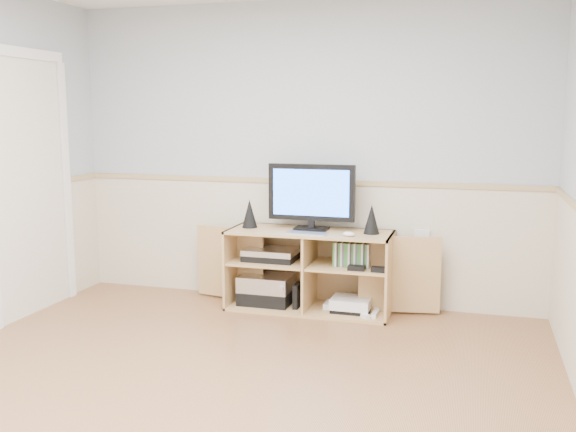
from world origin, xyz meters
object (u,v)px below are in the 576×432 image
object	(u,v)px
monitor	(311,194)
keyboard	(307,233)
media_cabinet	(311,268)
game_consoles	(350,305)

from	to	relation	value
monitor	keyboard	distance (m)	0.34
media_cabinet	keyboard	size ratio (longest dim) A/B	6.49
keyboard	game_consoles	bearing A→B (deg)	25.46
media_cabinet	monitor	xyz separation A→B (m)	(0.00, -0.01, 0.61)
keyboard	game_consoles	size ratio (longest dim) A/B	0.71
keyboard	monitor	bearing A→B (deg)	98.19
media_cabinet	game_consoles	xyz separation A→B (m)	(0.34, -0.07, -0.26)
media_cabinet	game_consoles	size ratio (longest dim) A/B	4.61
media_cabinet	keyboard	bearing A→B (deg)	-86.17
monitor	keyboard	size ratio (longest dim) A/B	2.22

